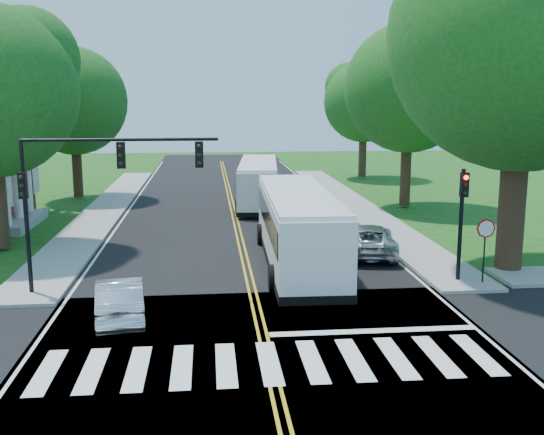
{
  "coord_description": "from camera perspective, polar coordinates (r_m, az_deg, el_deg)",
  "views": [
    {
      "loc": [
        -1.6,
        -16.98,
        7.22
      ],
      "look_at": [
        0.99,
        8.54,
        2.4
      ],
      "focal_mm": 42.0,
      "sensor_mm": 36.0,
      "label": 1
    }
  ],
  "objects": [
    {
      "name": "road",
      "position": [
        35.75,
        -3.11,
        -1.02
      ],
      "size": [
        14.0,
        96.0,
        0.01
      ],
      "primitive_type": "cube",
      "color": "black",
      "rests_on": "ground"
    },
    {
      "name": "signal_nw",
      "position": [
        23.96,
        -16.01,
        3.42
      ],
      "size": [
        7.15,
        0.46,
        5.66
      ],
      "color": "black",
      "rests_on": "ground"
    },
    {
      "name": "stop_sign",
      "position": [
        25.81,
        18.59,
        -1.52
      ],
      "size": [
        0.76,
        0.08,
        2.53
      ],
      "color": "black",
      "rests_on": "ground"
    },
    {
      "name": "suv",
      "position": [
        29.99,
        8.62,
        -1.97
      ],
      "size": [
        3.29,
        5.54,
        1.44
      ],
      "primitive_type": "imported",
      "rotation": [
        0.0,
        0.0,
        2.96
      ],
      "color": "#AEB1B5",
      "rests_on": "road"
    },
    {
      "name": "bus_follow",
      "position": [
        43.59,
        -1.23,
        3.21
      ],
      "size": [
        3.59,
        11.7,
        2.98
      ],
      "rotation": [
        0.0,
        0.0,
        3.05
      ],
      "color": "white",
      "rests_on": "road"
    },
    {
      "name": "sidewalk_nw",
      "position": [
        43.11,
        -14.65,
        0.75
      ],
      "size": [
        2.6,
        40.0,
        0.15
      ],
      "primitive_type": "cube",
      "color": "gray",
      "rests_on": "ground"
    },
    {
      "name": "edge_line_w",
      "position": [
        39.98,
        -13.17,
        -0.03
      ],
      "size": [
        0.12,
        70.0,
        0.01
      ],
      "primitive_type": "cube",
      "color": "silver",
      "rests_on": "road"
    },
    {
      "name": "dark_sedan",
      "position": [
        36.18,
        5.49,
        0.22
      ],
      "size": [
        2.43,
        4.95,
        1.38
      ],
      "primitive_type": "imported",
      "rotation": [
        0.0,
        0.0,
        3.04
      ],
      "color": "black",
      "rests_on": "road"
    },
    {
      "name": "tree_east_mid",
      "position": [
        43.03,
        12.17,
        11.26
      ],
      "size": [
        8.4,
        8.4,
        11.93
      ],
      "color": "black",
      "rests_on": "ground"
    },
    {
      "name": "signal_ne",
      "position": [
        25.74,
        16.67,
        0.67
      ],
      "size": [
        0.3,
        0.46,
        4.4
      ],
      "color": "black",
      "rests_on": "ground"
    },
    {
      "name": "crosswalk",
      "position": [
        18.06,
        -0.24,
        -12.87
      ],
      "size": [
        12.6,
        3.0,
        0.01
      ],
      "primitive_type": "cube",
      "color": "silver",
      "rests_on": "road"
    },
    {
      "name": "bus_lead",
      "position": [
        27.78,
        2.3,
        -0.76
      ],
      "size": [
        3.3,
        12.65,
        3.26
      ],
      "rotation": [
        0.0,
        0.0,
        3.12
      ],
      "color": "white",
      "rests_on": "road"
    },
    {
      "name": "sidewalk_ne",
      "position": [
        43.72,
        7.37,
        1.14
      ],
      "size": [
        2.6,
        40.0,
        0.15
      ],
      "primitive_type": "cube",
      "color": "gray",
      "rests_on": "ground"
    },
    {
      "name": "tree_east_far",
      "position": [
        58.7,
        8.24,
        10.18
      ],
      "size": [
        7.2,
        7.2,
        10.34
      ],
      "color": "black",
      "rests_on": "ground"
    },
    {
      "name": "tree_west_far",
      "position": [
        47.91,
        -17.38,
        9.9
      ],
      "size": [
        7.6,
        7.6,
        10.67
      ],
      "color": "black",
      "rests_on": "ground"
    },
    {
      "name": "edge_line_e",
      "position": [
        40.52,
        6.26,
        0.33
      ],
      "size": [
        0.12,
        70.0,
        0.01
      ],
      "primitive_type": "cube",
      "color": "silver",
      "rests_on": "road"
    },
    {
      "name": "tree_ne_big",
      "position": [
        28.08,
        21.64,
        14.83
      ],
      "size": [
        10.8,
        10.8,
        14.91
      ],
      "color": "black",
      "rests_on": "ground"
    },
    {
      "name": "center_line",
      "position": [
        39.67,
        -3.39,
        0.16
      ],
      "size": [
        0.36,
        70.0,
        0.01
      ],
      "primitive_type": "cube",
      "color": "gold",
      "rests_on": "road"
    },
    {
      "name": "ground",
      "position": [
        18.52,
        -0.39,
        -12.3
      ],
      "size": [
        140.0,
        140.0,
        0.0
      ],
      "primitive_type": "plane",
      "color": "#114713",
      "rests_on": "ground"
    },
    {
      "name": "stop_bar",
      "position": [
        20.57,
        9.08,
        -10.0
      ],
      "size": [
        6.6,
        0.4,
        0.01
      ],
      "primitive_type": "cube",
      "color": "silver",
      "rests_on": "road"
    },
    {
      "name": "cross_road",
      "position": [
        18.52,
        -0.39,
        -12.29
      ],
      "size": [
        60.0,
        12.0,
        0.01
      ],
      "primitive_type": "cube",
      "color": "black",
      "rests_on": "ground"
    },
    {
      "name": "hatchback",
      "position": [
        21.75,
        -13.5,
        -7.08
      ],
      "size": [
        2.06,
        4.41,
        1.4
      ],
      "primitive_type": "imported",
      "rotation": [
        0.0,
        0.0,
        3.28
      ],
      "color": "silver",
      "rests_on": "road"
    }
  ]
}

